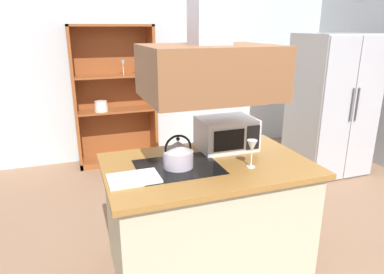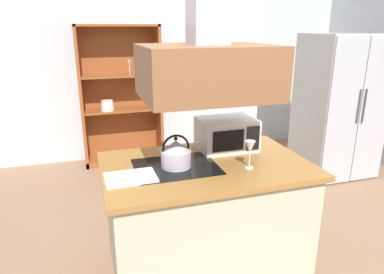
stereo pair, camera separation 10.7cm
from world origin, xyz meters
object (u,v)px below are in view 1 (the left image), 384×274
at_px(microwave, 226,134).
at_px(refrigerator, 331,105).
at_px(cutting_board, 134,179).
at_px(dish_cabinet, 115,104).
at_px(wine_glass_on_counter, 252,147).
at_px(kettle, 178,154).

bearing_deg(microwave, refrigerator, 28.04).
xyz_separation_m(cutting_board, microwave, (0.84, 0.37, 0.12)).
height_order(dish_cabinet, wine_glass_on_counter, dish_cabinet).
height_order(dish_cabinet, microwave, dish_cabinet).
bearing_deg(microwave, cutting_board, -156.55).
height_order(kettle, microwave, microwave).
bearing_deg(refrigerator, dish_cabinet, 153.71).
bearing_deg(microwave, dish_cabinet, 104.73).
xyz_separation_m(refrigerator, dish_cabinet, (-2.61, 1.29, -0.06)).
relative_size(kettle, microwave, 0.53).
height_order(kettle, cutting_board, kettle).
distance_m(refrigerator, wine_glass_on_counter, 2.50).
bearing_deg(microwave, kettle, -152.90).
relative_size(dish_cabinet, wine_glass_on_counter, 9.26).
distance_m(refrigerator, cutting_board, 3.18).
relative_size(dish_cabinet, kettle, 7.81).
xyz_separation_m(refrigerator, cutting_board, (-2.84, -1.43, 0.01)).
bearing_deg(cutting_board, microwave, 23.45).
relative_size(refrigerator, microwave, 3.91).
bearing_deg(cutting_board, kettle, 17.81).
relative_size(refrigerator, cutting_board, 5.29).
bearing_deg(dish_cabinet, cutting_board, -94.76).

